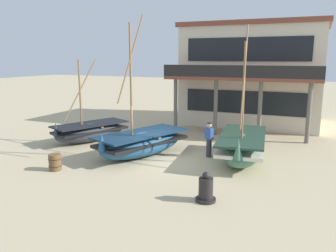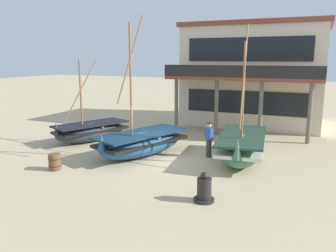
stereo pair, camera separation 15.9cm
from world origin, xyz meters
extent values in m
plane|color=tan|center=(0.00, 0.00, 0.00)|extent=(120.00, 120.00, 0.00)
ellipsoid|color=#23517A|center=(-1.02, 0.18, 0.57)|extent=(3.46, 5.14, 1.14)
cube|color=black|center=(-1.02, 0.18, 0.71)|extent=(3.41, 4.97, 0.14)
cube|color=#132C43|center=(-1.02, 0.18, 1.09)|extent=(3.48, 5.07, 0.08)
cone|color=#23517A|center=(-1.84, -1.97, 1.08)|extent=(0.48, 0.48, 0.80)
cylinder|color=olive|center=(-1.24, -0.38, 3.51)|extent=(0.10, 0.10, 5.42)
cylinder|color=olive|center=(-1.24, -0.38, 4.64)|extent=(0.64, 1.54, 3.93)
cube|color=olive|center=(-0.90, 0.51, 0.97)|extent=(1.72, 0.78, 0.06)
ellipsoid|color=#2D333D|center=(-5.06, 1.59, 0.52)|extent=(3.21, 4.56, 1.03)
cube|color=black|center=(-5.06, 1.59, 0.65)|extent=(3.16, 4.41, 0.12)
cube|color=black|center=(-5.06, 1.59, 0.99)|extent=(3.22, 4.50, 0.07)
cone|color=#2D333D|center=(-5.89, -0.28, 0.98)|extent=(0.43, 0.43, 0.72)
cylinder|color=olive|center=(-5.28, 1.10, 2.65)|extent=(0.10, 0.10, 3.86)
cylinder|color=olive|center=(-5.28, 1.10, 2.93)|extent=(0.92, 1.97, 3.31)
cube|color=olive|center=(-4.93, 1.88, 0.88)|extent=(1.48, 0.77, 0.06)
ellipsoid|color=#427056|center=(3.60, 1.30, 0.61)|extent=(2.52, 5.08, 1.22)
cube|color=silver|center=(3.60, 1.30, 0.76)|extent=(2.52, 4.89, 0.15)
cube|color=#243D2F|center=(3.60, 1.30, 1.17)|extent=(2.57, 4.99, 0.09)
cone|color=#427056|center=(3.89, -1.03, 1.16)|extent=(0.43, 0.43, 0.86)
cylinder|color=olive|center=(3.67, 0.69, 3.11)|extent=(0.10, 0.10, 4.51)
cylinder|color=olive|center=(3.67, 0.69, 3.96)|extent=(0.34, 2.11, 4.34)
cube|color=olive|center=(3.55, 1.66, 1.04)|extent=(1.83, 0.39, 0.06)
cylinder|color=#33333D|center=(2.02, 1.27, 0.44)|extent=(0.26, 0.26, 0.88)
cube|color=#2D4C99|center=(2.02, 1.27, 1.15)|extent=(0.42, 0.36, 0.54)
sphere|color=beige|center=(2.02, 1.27, 1.54)|extent=(0.22, 0.22, 0.22)
cylinder|color=#2D2823|center=(2.02, 1.27, 1.66)|extent=(0.24, 0.24, 0.05)
cylinder|color=black|center=(3.44, -3.74, 0.05)|extent=(0.69, 0.69, 0.10)
cylinder|color=black|center=(3.44, -3.74, 0.45)|extent=(0.48, 0.48, 0.70)
sphere|color=black|center=(3.44, -3.74, 0.88)|extent=(0.26, 0.26, 0.26)
cylinder|color=brown|center=(-3.36, -3.24, 0.35)|extent=(0.52, 0.52, 0.70)
torus|color=black|center=(-3.36, -3.24, 0.50)|extent=(0.56, 0.56, 0.03)
torus|color=black|center=(-3.36, -3.24, 0.20)|extent=(0.56, 0.56, 0.03)
cube|color=beige|center=(2.28, 11.28, 3.35)|extent=(9.23, 6.35, 6.70)
cube|color=brown|center=(2.28, 11.28, 6.85)|extent=(9.60, 6.60, 0.30)
cube|color=black|center=(2.28, 8.07, 1.84)|extent=(7.76, 0.06, 1.47)
cube|color=black|center=(2.28, 8.07, 5.20)|extent=(7.76, 0.06, 1.47)
cube|color=brown|center=(2.28, 6.90, 3.45)|extent=(9.23, 2.41, 0.20)
cylinder|color=#666056|center=(-1.68, 6.05, 1.68)|extent=(0.24, 0.24, 3.35)
cylinder|color=#666056|center=(0.96, 6.05, 1.68)|extent=(0.24, 0.24, 3.35)
cylinder|color=#666056|center=(3.60, 6.05, 1.68)|extent=(0.24, 0.24, 3.35)
cylinder|color=#666056|center=(6.23, 6.05, 1.68)|extent=(0.24, 0.24, 3.35)
cube|color=black|center=(2.28, 5.74, 3.90)|extent=(9.23, 0.08, 0.70)
camera|label=1|loc=(6.57, -14.02, 4.70)|focal=36.57mm
camera|label=2|loc=(6.71, -13.95, 4.70)|focal=36.57mm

